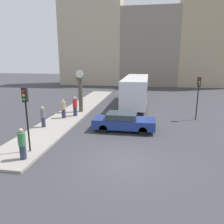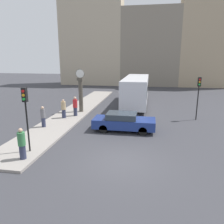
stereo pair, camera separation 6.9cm
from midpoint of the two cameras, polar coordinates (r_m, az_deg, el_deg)
The scene contains 12 objects.
ground_plane at distance 11.54m, azimuth 2.51°, elevation -12.91°, with size 120.00×120.00×0.00m, color #38383D.
sidewalk_corner at distance 22.42m, azimuth -9.13°, elevation 0.51°, with size 2.88×24.80×0.14m, color gray.
building_row at distance 43.79m, azimuth 8.28°, elevation 18.78°, with size 32.55×5.00×19.53m.
sedan_car at distance 15.98m, azimuth 2.93°, elevation -2.52°, with size 4.49×1.76×1.34m.
bus_distant at distance 24.79m, azimuth 6.16°, elevation 5.89°, with size 2.55×9.97×3.12m.
traffic_light_near at distance 12.48m, azimuth -21.72°, elevation 1.35°, with size 0.26×0.24×3.56m.
traffic_light_far at distance 19.79m, azimuth 21.55°, elevation 5.47°, with size 0.26×0.24×3.66m.
street_clock at distance 21.11m, azimuth -8.34°, elevation 5.17°, with size 0.85×0.51×4.06m.
pedestrian_tan_coat at distance 19.28m, azimuth -12.67°, elevation 0.81°, with size 0.40×0.40×1.63m.
pedestrian_grey_jacket at distance 17.14m, azimuth -17.68°, elevation -1.20°, with size 0.35×0.35×1.58m.
pedestrian_green_hoodie at distance 12.11m, azimuth -22.57°, elevation -7.73°, with size 0.38×0.38×1.65m.
pedestrian_red_top at distance 19.80m, azimuth -9.73°, elevation 1.47°, with size 0.40×0.40×1.73m.
Camera 1 is at (1.21, -10.23, 5.21)m, focal length 35.00 mm.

